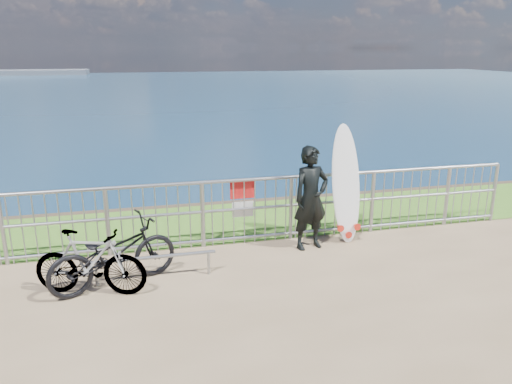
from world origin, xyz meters
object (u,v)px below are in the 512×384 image
object	(u,v)px
bicycle_near	(113,254)
bicycle_far	(90,262)
surfer	(311,198)
surfboard	(346,188)

from	to	relation	value
bicycle_near	bicycle_far	size ratio (longest dim) A/B	1.20
bicycle_far	bicycle_near	bearing A→B (deg)	-41.52
surfer	bicycle_far	world-z (taller)	surfer
surfer	bicycle_far	distance (m)	3.49
surfboard	bicycle_near	size ratio (longest dim) A/B	1.10
bicycle_far	surfboard	bearing A→B (deg)	-57.62
surfboard	bicycle_far	world-z (taller)	surfboard
bicycle_near	bicycle_far	distance (m)	0.34
surfboard	surfer	bearing A→B (deg)	-163.52
surfboard	bicycle_far	bearing A→B (deg)	-165.48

